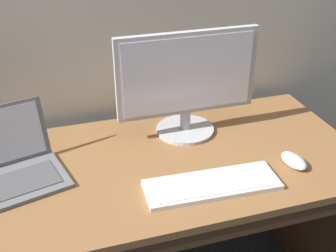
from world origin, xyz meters
TOP-DOWN VIEW (x-y plane):
  - desk at (0.00, -0.01)m, footprint 1.59×0.72m
  - laptop_space_gray at (-0.47, 0.05)m, footprint 0.41×0.36m
  - external_monitor at (0.21, 0.16)m, footprint 0.54×0.23m
  - wired_keyboard at (0.18, -0.19)m, footprint 0.45×0.17m
  - computer_mouse at (0.50, -0.16)m, footprint 0.08×0.12m

SIDE VIEW (x-z plane):
  - desk at x=0.00m, z-range 0.15..0.92m
  - wired_keyboard at x=0.18m, z-range 0.77..0.79m
  - computer_mouse at x=0.50m, z-range 0.77..0.81m
  - laptop_space_gray at x=-0.47m, z-range 0.71..0.93m
  - external_monitor at x=0.21m, z-range 0.78..1.20m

